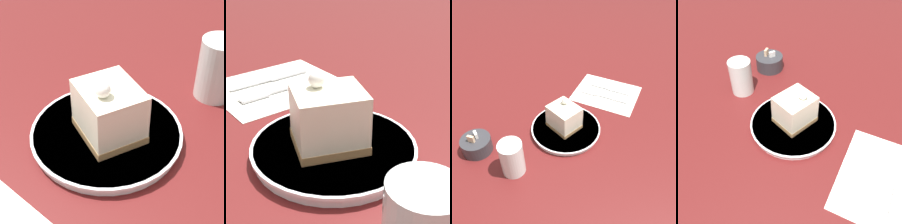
# 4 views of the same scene
# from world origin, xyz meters

# --- Properties ---
(ground_plane) EXTENTS (4.00, 4.00, 0.00)m
(ground_plane) POSITION_xyz_m (0.00, 0.00, 0.00)
(ground_plane) COLOR #5B1919
(plate) EXTENTS (0.22, 0.22, 0.02)m
(plate) POSITION_xyz_m (0.00, 0.02, 0.01)
(plate) COLOR white
(plate) RESTS_ON ground_plane
(cake_slice) EXTENTS (0.10, 0.11, 0.10)m
(cake_slice) POSITION_xyz_m (0.00, 0.03, 0.06)
(cake_slice) COLOR #9E7547
(cake_slice) RESTS_ON plate
(napkin) EXTENTS (0.23, 0.27, 0.00)m
(napkin) POSITION_xyz_m (0.26, 0.01, 0.00)
(napkin) COLOR white
(napkin) RESTS_ON ground_plane
(fork) EXTENTS (0.05, 0.18, 0.00)m
(fork) POSITION_xyz_m (0.23, 0.02, 0.01)
(fork) COLOR silver
(fork) RESTS_ON napkin
(knife) EXTENTS (0.04, 0.16, 0.00)m
(knife) POSITION_xyz_m (0.29, 0.00, 0.01)
(knife) COLOR silver
(knife) RESTS_ON napkin
(sugar_bowl) EXTENTS (0.09, 0.09, 0.07)m
(sugar_bowl) POSITION_xyz_m (-0.22, 0.19, 0.02)
(sugar_bowl) COLOR #333338
(sugar_bowl) RESTS_ON ground_plane
(drinking_glass) EXTENTS (0.06, 0.06, 0.10)m
(drinking_glass) POSITION_xyz_m (-0.21, 0.05, 0.05)
(drinking_glass) COLOR silver
(drinking_glass) RESTS_ON ground_plane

